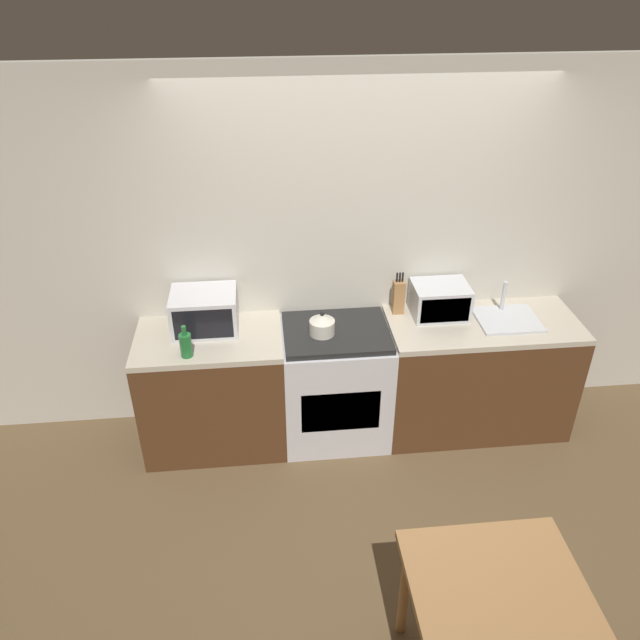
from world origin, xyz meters
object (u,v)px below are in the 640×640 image
Objects in this scene: kettle at (322,324)px; stove_range at (335,383)px; microwave at (205,311)px; dining_table at (494,598)px; bottle at (186,345)px; toaster_oven at (440,300)px.

stove_range is at bearing 16.99° from kettle.
microwave reaches higher than dining_table.
bottle reaches higher than kettle.
kettle is 0.39× the size of microwave.
dining_table is (0.60, -1.87, -0.35)m from kettle.
bottle is (-0.11, -0.32, -0.05)m from microwave.
microwave reaches higher than toaster_oven.
microwave is (-0.79, 0.14, 0.06)m from kettle.
toaster_oven is at bearing 10.34° from stove_range.
toaster_oven reaches higher than dining_table.
kettle is (-0.10, -0.03, 0.53)m from stove_range.
bottle is (-0.89, -0.17, 0.01)m from kettle.
kettle is at bearing 11.10° from bottle.
stove_range is 2.31× the size of toaster_oven.
microwave is 2.48m from dining_table.
microwave reaches higher than stove_range.
stove_range is 0.54m from kettle.
kettle is 0.87m from toaster_oven.
kettle is 0.22× the size of dining_table.
kettle is 0.44× the size of toaster_oven.
toaster_oven reaches higher than bottle.
bottle is at bearing -108.34° from microwave.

